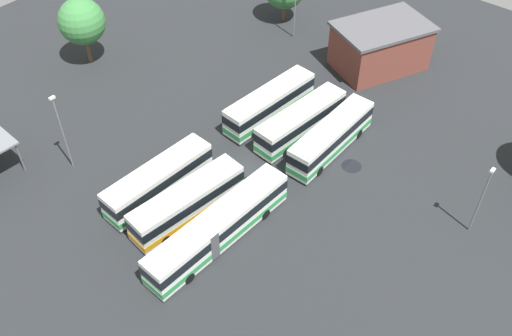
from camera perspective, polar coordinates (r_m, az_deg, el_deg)
name	(u,v)px	position (r m, az deg, el deg)	size (l,w,h in m)	color
ground_plane	(247,173)	(55.23, -0.95, -0.46)	(94.23, 94.23, 0.00)	black
bus_row0_slot0	(218,228)	(48.29, -3.80, -5.98)	(15.00, 3.17, 3.43)	silver
bus_row0_slot1	(188,202)	(50.46, -6.86, -3.39)	(11.40, 3.85, 3.43)	silver
bus_row0_slot2	(159,180)	(52.71, -9.71, -1.20)	(11.29, 3.12, 3.43)	silver
bus_row1_slot0	(331,137)	(56.81, 7.53, 3.12)	(11.47, 2.65, 3.43)	silver
bus_row1_slot1	(301,121)	(58.36, 4.51, 4.71)	(11.30, 3.58, 3.43)	silver
bus_row1_slot2	(270,103)	(60.51, 1.39, 6.52)	(11.64, 3.40, 3.43)	silver
depot_building	(380,46)	(69.35, 12.32, 11.85)	(12.58, 10.79, 5.47)	brown
lamp_post_far_corner	(295,3)	(72.63, 3.94, 16.17)	(0.56, 0.28, 8.64)	slate
lamp_post_near_entrance	(62,130)	(55.70, -18.83, 3.61)	(0.56, 0.28, 8.46)	slate
lamp_post_by_building	(481,198)	(50.87, 21.62, -2.80)	(0.56, 0.28, 7.43)	slate
tree_north_edge	(82,21)	(70.17, -17.04, 13.83)	(5.39, 5.39, 8.09)	brown
puddle_between_rows	(351,166)	(56.64, 9.52, 0.19)	(1.99, 1.99, 0.01)	black
puddle_front_lane	(252,187)	(53.84, -0.41, -1.94)	(2.99, 2.99, 0.01)	black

